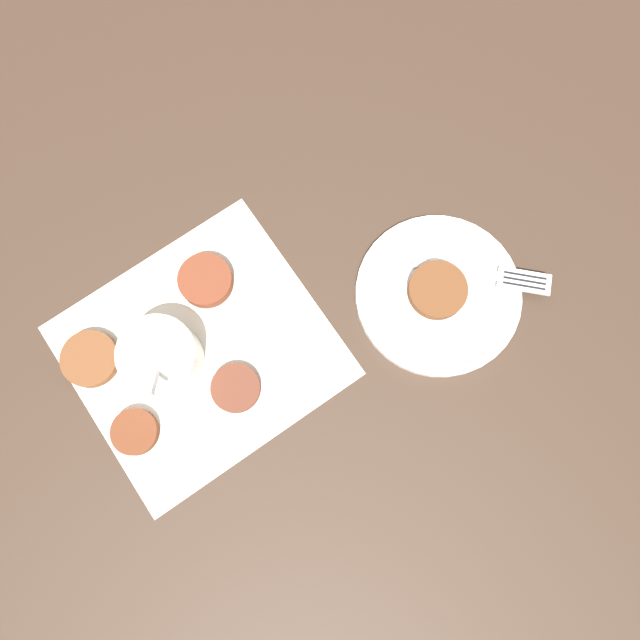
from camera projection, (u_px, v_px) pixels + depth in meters
name	position (u px, v px, depth m)	size (l,w,h in m)	color
ground_plane	(215.00, 348.00, 0.82)	(4.00, 4.00, 0.00)	#38281E
napkin	(201.00, 350.00, 0.82)	(0.34, 0.32, 0.00)	silver
sauce_bowl	(162.00, 358.00, 0.79)	(0.11, 0.11, 0.12)	white
fritter_0	(135.00, 432.00, 0.79)	(0.06, 0.06, 0.01)	brown
fritter_1	(236.00, 388.00, 0.80)	(0.06, 0.06, 0.01)	brown
fritter_2	(206.00, 281.00, 0.83)	(0.07, 0.07, 0.02)	brown
fritter_3	(90.00, 359.00, 0.81)	(0.07, 0.07, 0.02)	brown
serving_plate	(438.00, 294.00, 0.83)	(0.22, 0.22, 0.02)	white
fritter_on_plate	(438.00, 290.00, 0.81)	(0.08, 0.08, 0.02)	brown
fork	(497.00, 276.00, 0.82)	(0.14, 0.15, 0.00)	silver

